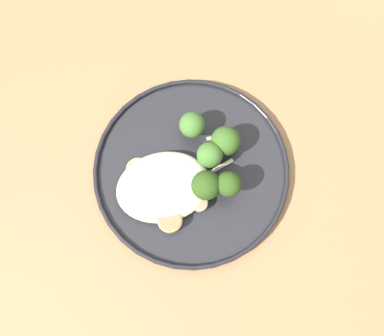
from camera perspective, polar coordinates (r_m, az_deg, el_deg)
The scene contains 16 objects.
ground at distance 1.38m, azimuth -0.25°, elevation -7.34°, with size 6.00×6.00×0.00m, color #665B51.
wooden_dining_table at distance 0.73m, azimuth -0.47°, elevation -0.38°, with size 1.40×1.00×0.74m.
dinner_plate at distance 0.64m, azimuth 0.00°, elevation -0.27°, with size 0.29×0.29×0.02m.
noodle_bed at distance 0.62m, azimuth -3.78°, elevation -2.47°, with size 0.14×0.10×0.03m.
seared_scallop_large_seared at distance 0.63m, azimuth -4.10°, elevation -1.66°, with size 0.03×0.03×0.01m.
seared_scallop_tilted_round at distance 0.62m, azimuth 0.54°, elevation -4.72°, with size 0.02×0.02×0.01m.
seared_scallop_left_edge at distance 0.62m, azimuth -2.92°, elevation -6.88°, with size 0.04×0.04×0.02m.
seared_scallop_right_edge at distance 0.63m, azimuth -1.64°, elevation -1.33°, with size 0.03×0.03×0.02m.
seared_scallop_half_hidden at distance 0.64m, azimuth -7.07°, elevation -0.28°, with size 0.03×0.03×0.01m.
broccoli_floret_right_tilted at distance 0.60m, azimuth 1.87°, elevation -2.30°, with size 0.04×0.04×0.06m.
broccoli_floret_small_sprig at distance 0.63m, azimuth 0.02°, elevation 5.68°, with size 0.04×0.04×0.05m.
broccoli_floret_tall_stalk at distance 0.62m, azimuth 4.45°, elevation 3.36°, with size 0.04×0.04×0.05m.
broccoli_floret_center_pile at distance 0.60m, azimuth 4.81°, elevation -2.17°, with size 0.04×0.04×0.06m.
broccoli_floret_near_rim at distance 0.61m, azimuth 2.35°, elevation 1.70°, with size 0.04×0.04×0.05m.
onion_sliver_pale_crescent at distance 0.65m, azimuth 3.54°, elevation 4.09°, with size 0.04×0.01×0.00m, color silver.
onion_sliver_long_sliver at distance 0.64m, azimuth 3.11°, elevation -0.21°, with size 0.06×0.01×0.00m, color silver.
Camera 1 is at (-0.03, -0.18, 1.37)m, focal length 40.63 mm.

